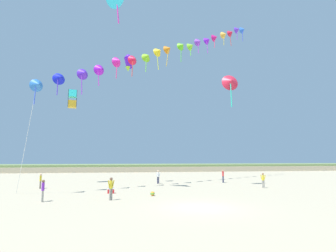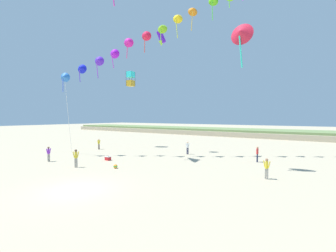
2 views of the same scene
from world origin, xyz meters
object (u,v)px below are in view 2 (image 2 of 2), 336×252
at_px(person_far_left, 188,147).
at_px(large_kite_mid_trail, 131,79).
at_px(person_near_right, 49,153).
at_px(large_kite_low_lead, 241,33).
at_px(large_kite_high_solo, 161,36).
at_px(beach_cooler, 108,158).
at_px(person_far_right, 99,143).
at_px(person_near_left, 257,153).
at_px(person_mid_center, 76,157).
at_px(beach_ball, 115,166).
at_px(person_far_center, 267,167).

height_order(person_far_left, large_kite_mid_trail, large_kite_mid_trail).
relative_size(person_near_right, large_kite_low_lead, 0.39).
bearing_deg(large_kite_high_solo, beach_cooler, -98.98).
xyz_separation_m(person_far_right, beach_cooler, (7.31, -4.66, -0.66)).
bearing_deg(person_near_left, person_near_right, -146.43).
distance_m(large_kite_mid_trail, beach_cooler, 14.86).
relative_size(person_mid_center, beach_cooler, 2.88).
bearing_deg(large_kite_low_lead, person_mid_center, -149.79).
bearing_deg(beach_ball, large_kite_mid_trail, 128.25).
distance_m(person_near_right, person_far_center, 20.68).
bearing_deg(person_near_right, large_kite_high_solo, 63.97).
xyz_separation_m(person_far_center, beach_cooler, (-15.36, -1.77, -0.68)).
bearing_deg(large_kite_high_solo, beach_ball, -77.52).
relative_size(person_near_left, large_kite_mid_trail, 0.73).
xyz_separation_m(large_kite_low_lead, beach_cooler, (-12.85, -3.45, -11.50)).
distance_m(person_mid_center, beach_cooler, 3.97).
bearing_deg(person_mid_center, beach_cooler, 93.32).
bearing_deg(large_kite_high_solo, person_far_center, -23.60).
xyz_separation_m(person_near_left, beach_ball, (-9.84, -10.08, -0.75)).
relative_size(person_far_right, large_kite_low_lead, 0.38).
bearing_deg(person_far_right, person_near_left, 9.07).
bearing_deg(beach_ball, person_mid_center, -151.45).
height_order(person_near_right, beach_ball, person_near_right).
bearing_deg(person_near_right, person_far_center, 15.90).
xyz_separation_m(person_near_left, person_far_right, (-20.63, -3.29, -0.06)).
distance_m(person_near_right, beach_ball, 8.23).
bearing_deg(beach_cooler, person_mid_center, -86.68).
relative_size(person_far_center, beach_ball, 4.28).
xyz_separation_m(large_kite_mid_trail, large_kite_high_solo, (6.79, -1.38, 4.63)).
distance_m(person_far_center, large_kite_low_lead, 11.23).
height_order(person_mid_center, large_kite_high_solo, large_kite_high_solo).
height_order(person_near_right, person_mid_center, person_mid_center).
xyz_separation_m(person_far_left, beach_ball, (-1.63, -10.23, -0.75)).
relative_size(person_mid_center, person_far_right, 1.10).
xyz_separation_m(person_mid_center, large_kite_high_solo, (1.03, 11.83, 14.06)).
bearing_deg(beach_ball, large_kite_low_lead, 30.78).
relative_size(person_mid_center, large_kite_low_lead, 0.42).
bearing_deg(person_far_left, person_near_right, -128.78).
bearing_deg(beach_ball, beach_cooler, 148.58).
relative_size(person_near_right, person_far_right, 1.03).
height_order(person_near_right, person_far_center, person_far_center).
xyz_separation_m(person_mid_center, large_kite_mid_trail, (-5.76, 13.21, 9.43)).
bearing_deg(large_kite_mid_trail, person_near_left, -4.13).
xyz_separation_m(person_near_right, large_kite_mid_trail, (-1.02, 13.21, 9.49)).
distance_m(person_mid_center, large_kite_high_solo, 18.40).
bearing_deg(person_near_right, beach_ball, 12.45).
height_order(person_far_right, large_kite_high_solo, large_kite_high_solo).
bearing_deg(person_near_left, beach_ball, -134.33).
bearing_deg(person_far_left, person_near_left, -1.05).
bearing_deg(beach_cooler, large_kite_high_solo, 81.02).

